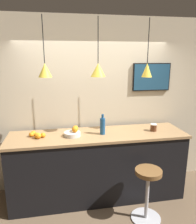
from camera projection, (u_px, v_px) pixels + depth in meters
name	position (u px, v px, depth m)	size (l,w,h in m)	color
ground_plane	(106.00, 221.00, 3.09)	(14.00, 14.00, 0.00)	brown
back_wall	(93.00, 105.00, 3.76)	(8.00, 0.06, 2.90)	beige
service_counter	(98.00, 166.00, 3.53)	(2.76, 0.72, 1.09)	black
bar_stool	(148.00, 187.00, 3.02)	(0.42, 0.42, 0.77)	#B7B7BC
fruit_bowl	(73.00, 132.00, 3.29)	(0.25, 0.25, 0.15)	beige
orange_pile	(37.00, 135.00, 3.22)	(0.25, 0.20, 0.09)	orange
juice_bottle	(103.00, 126.00, 3.35)	(0.08, 0.08, 0.32)	navy
spread_jar	(153.00, 127.00, 3.51)	(0.10, 0.10, 0.12)	#562D19
pendant_lamp_left	(45.00, 70.00, 3.02)	(0.19, 0.19, 0.82)	black
pendant_lamp_middle	(98.00, 70.00, 3.15)	(0.22, 0.22, 0.82)	black
pendant_lamp_right	(147.00, 70.00, 3.28)	(0.16, 0.16, 0.84)	black
mounted_tv	(152.00, 77.00, 3.77)	(0.67, 0.04, 0.47)	black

